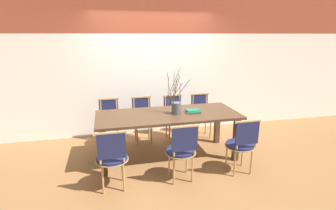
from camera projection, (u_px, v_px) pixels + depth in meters
ground_plane at (168, 156)px, 4.54m from camera, size 16.00×16.00×0.00m
wall_rear at (153, 57)px, 5.37m from camera, size 12.00×0.06×3.20m
dining_table at (168, 119)px, 4.37m from camera, size 2.35×0.97×0.78m
chair_near_leftend at (112, 157)px, 3.47m from camera, size 0.44×0.44×0.88m
chair_near_left at (182, 149)px, 3.69m from camera, size 0.44×0.44×0.88m
chair_near_center at (242, 143)px, 3.90m from camera, size 0.44×0.44×0.88m
chair_far_leftend at (109, 120)px, 4.94m from camera, size 0.44×0.44×0.88m
chair_far_left at (142, 118)px, 5.08m from camera, size 0.44×0.44×0.88m
chair_far_center at (174, 115)px, 5.22m from camera, size 0.44×0.44×0.88m
chair_far_right at (201, 113)px, 5.35m from camera, size 0.44×0.44×0.88m
vase_centerpiece at (176, 107)px, 4.31m from camera, size 0.39×0.35×0.73m
book_stack at (193, 111)px, 4.41m from camera, size 0.25×0.20×0.05m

